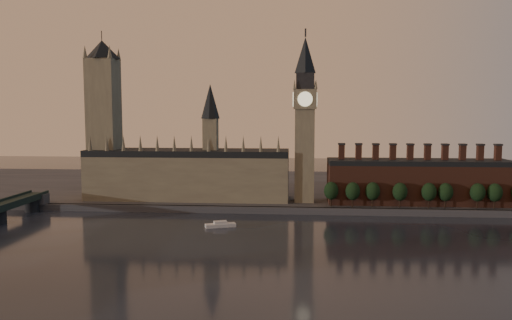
# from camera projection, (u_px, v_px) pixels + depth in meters

# --- Properties ---
(ground) EXTENTS (900.00, 900.00, 0.00)m
(ground) POSITION_uv_depth(u_px,v_px,m) (285.00, 258.00, 206.29)
(ground) COLOR black
(ground) RESTS_ON ground
(north_bank) EXTENTS (900.00, 182.00, 4.00)m
(north_bank) POSITION_uv_depth(u_px,v_px,m) (289.00, 188.00, 382.79)
(north_bank) COLOR #4B4B50
(north_bank) RESTS_ON ground
(palace_of_westminster) EXTENTS (130.00, 30.30, 74.00)m
(palace_of_westminster) POSITION_uv_depth(u_px,v_px,m) (189.00, 172.00, 323.16)
(palace_of_westminster) COLOR #80775B
(palace_of_westminster) RESTS_ON north_bank
(victoria_tower) EXTENTS (24.00, 24.00, 108.00)m
(victoria_tower) POSITION_uv_depth(u_px,v_px,m) (104.00, 114.00, 323.87)
(victoria_tower) COLOR #80775B
(victoria_tower) RESTS_ON north_bank
(big_ben) EXTENTS (15.00, 15.00, 107.00)m
(big_ben) POSITION_uv_depth(u_px,v_px,m) (305.00, 117.00, 309.22)
(big_ben) COLOR #80775B
(big_ben) RESTS_ON north_bank
(chimney_block) EXTENTS (110.00, 25.00, 37.00)m
(chimney_block) POSITION_uv_depth(u_px,v_px,m) (418.00, 181.00, 307.65)
(chimney_block) COLOR brown
(chimney_block) RESTS_ON north_bank
(embankment_tree_0) EXTENTS (8.60, 8.60, 14.88)m
(embankment_tree_0) POSITION_uv_depth(u_px,v_px,m) (331.00, 191.00, 296.97)
(embankment_tree_0) COLOR black
(embankment_tree_0) RESTS_ON north_bank
(embankment_tree_1) EXTENTS (8.60, 8.60, 14.88)m
(embankment_tree_1) POSITION_uv_depth(u_px,v_px,m) (353.00, 191.00, 295.35)
(embankment_tree_1) COLOR black
(embankment_tree_1) RESTS_ON north_bank
(embankment_tree_2) EXTENTS (8.60, 8.60, 14.88)m
(embankment_tree_2) POSITION_uv_depth(u_px,v_px,m) (373.00, 191.00, 295.28)
(embankment_tree_2) COLOR black
(embankment_tree_2) RESTS_ON north_bank
(embankment_tree_3) EXTENTS (8.60, 8.60, 14.88)m
(embankment_tree_3) POSITION_uv_depth(u_px,v_px,m) (400.00, 192.00, 293.25)
(embankment_tree_3) COLOR black
(embankment_tree_3) RESTS_ON north_bank
(embankment_tree_4) EXTENTS (8.60, 8.60, 14.88)m
(embankment_tree_4) POSITION_uv_depth(u_px,v_px,m) (429.00, 192.00, 292.59)
(embankment_tree_4) COLOR black
(embankment_tree_4) RESTS_ON north_bank
(embankment_tree_5) EXTENTS (8.60, 8.60, 14.88)m
(embankment_tree_5) POSITION_uv_depth(u_px,v_px,m) (446.00, 192.00, 291.91)
(embankment_tree_5) COLOR black
(embankment_tree_5) RESTS_ON north_bank
(embankment_tree_6) EXTENTS (8.60, 8.60, 14.88)m
(embankment_tree_6) POSITION_uv_depth(u_px,v_px,m) (478.00, 192.00, 290.76)
(embankment_tree_6) COLOR black
(embankment_tree_6) RESTS_ON north_bank
(embankment_tree_7) EXTENTS (8.60, 8.60, 14.88)m
(embankment_tree_7) POSITION_uv_depth(u_px,v_px,m) (495.00, 193.00, 290.14)
(embankment_tree_7) COLOR black
(embankment_tree_7) RESTS_ON north_bank
(river_boat) EXTENTS (16.53, 9.72, 3.19)m
(river_boat) POSITION_uv_depth(u_px,v_px,m) (220.00, 225.00, 261.79)
(river_boat) COLOR silver
(river_boat) RESTS_ON ground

